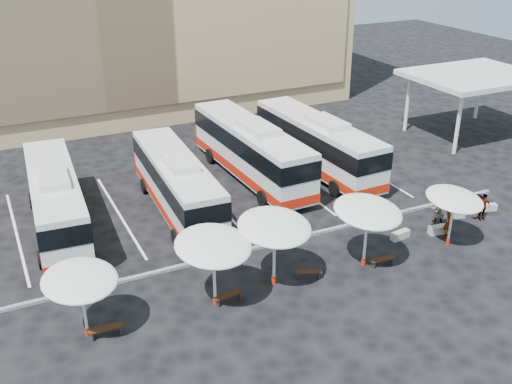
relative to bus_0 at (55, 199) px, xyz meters
name	(u,v)px	position (x,y,z in m)	size (l,w,h in m)	color
ground	(263,252)	(9.62, -7.62, -1.99)	(120.00, 120.00, 0.00)	black
service_canopy	(474,77)	(33.62, 2.38, 2.88)	(10.00, 8.00, 5.20)	silver
curb_divider	(259,247)	(9.62, -7.12, -1.92)	(34.00, 0.25, 0.15)	black
bay_lines	(209,196)	(9.62, 0.38, -1.99)	(24.15, 12.00, 0.01)	white
bus_0	(55,199)	(0.00, 0.00, 0.00)	(3.42, 12.42, 3.90)	silver
bus_1	(177,182)	(7.05, -0.84, 0.00)	(3.33, 12.42, 3.90)	silver
bus_2	(251,149)	(13.40, 1.96, 0.18)	(3.43, 13.49, 4.26)	silver
bus_3	(317,142)	(18.26, 1.21, 0.12)	(3.45, 13.15, 4.14)	silver
sunshade_0	(80,281)	(-0.53, -10.62, 0.86)	(4.15, 4.17, 3.35)	silver
sunshade_1	(213,246)	(5.42, -10.92, 1.19)	(4.50, 4.53, 3.75)	silver
sunshade_2	(275,227)	(8.74, -10.58, 1.23)	(4.39, 4.43, 3.79)	silver
sunshade_3	(368,212)	(13.81, -11.09, 1.16)	(4.52, 4.55, 3.71)	silver
sunshade_4	(455,199)	(19.39, -11.31, 0.80)	(4.17, 4.19, 3.29)	silver
wood_bench_0	(106,330)	(0.21, -11.07, -1.63)	(1.56, 0.55, 0.47)	black
wood_bench_1	(228,296)	(6.04, -11.05, -1.65)	(1.47, 0.48, 0.44)	black
wood_bench_2	(308,273)	(10.55, -10.91, -1.67)	(1.38, 0.88, 0.41)	black
wood_bench_3	(382,260)	(14.67, -11.57, -1.66)	(1.44, 0.50, 0.43)	black
conc_bench_0	(400,235)	(17.36, -9.64, -1.76)	(1.21, 0.40, 0.45)	#989893
conc_bench_1	(439,229)	(19.80, -10.12, -1.75)	(1.30, 0.43, 0.49)	#989893
conc_bench_2	(456,215)	(22.07, -9.05, -1.79)	(1.07, 0.36, 0.40)	#989893
conc_bench_3	(488,207)	(24.57, -9.12, -1.78)	(1.12, 0.37, 0.42)	#989893
passenger_0	(449,223)	(19.88, -10.68, -1.05)	(0.69, 0.45, 1.89)	black
passenger_1	(438,209)	(20.67, -8.88, -1.15)	(0.82, 0.64, 1.68)	black
passenger_2	(483,207)	(23.31, -9.86, -1.15)	(0.98, 0.41, 1.68)	black
passenger_3	(477,207)	(23.06, -9.61, -1.19)	(1.03, 0.59, 1.60)	black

